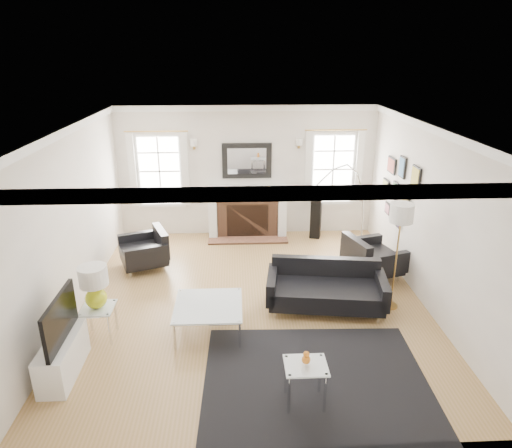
{
  "coord_description": "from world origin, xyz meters",
  "views": [
    {
      "loc": [
        -0.25,
        -6.54,
        3.84
      ],
      "look_at": [
        0.07,
        0.3,
        1.23
      ],
      "focal_mm": 32.0,
      "sensor_mm": 36.0,
      "label": 1
    }
  ],
  "objects_px": {
    "armchair_right": "(370,259)",
    "fireplace": "(247,213)",
    "coffee_table": "(208,307)",
    "armchair_left": "(146,251)",
    "sofa": "(326,288)",
    "arc_floor_lamp": "(339,213)",
    "gourd_lamp": "(94,284)"
  },
  "relations": [
    {
      "from": "armchair_right",
      "to": "gourd_lamp",
      "type": "xyz_separation_m",
      "value": [
        -4.34,
        -1.68,
        0.5
      ]
    },
    {
      "from": "sofa",
      "to": "arc_floor_lamp",
      "type": "bearing_deg",
      "value": 71.53
    },
    {
      "from": "sofa",
      "to": "arc_floor_lamp",
      "type": "relative_size",
      "value": 0.94
    },
    {
      "from": "gourd_lamp",
      "to": "arc_floor_lamp",
      "type": "height_order",
      "value": "arc_floor_lamp"
    },
    {
      "from": "armchair_left",
      "to": "arc_floor_lamp",
      "type": "distance_m",
      "value": 3.63
    },
    {
      "from": "sofa",
      "to": "gourd_lamp",
      "type": "xyz_separation_m",
      "value": [
        -3.35,
        -0.69,
        0.53
      ]
    },
    {
      "from": "coffee_table",
      "to": "gourd_lamp",
      "type": "distance_m",
      "value": 1.6
    },
    {
      "from": "fireplace",
      "to": "sofa",
      "type": "distance_m",
      "value": 3.26
    },
    {
      "from": "armchair_left",
      "to": "coffee_table",
      "type": "distance_m",
      "value": 2.5
    },
    {
      "from": "fireplace",
      "to": "arc_floor_lamp",
      "type": "distance_m",
      "value": 2.39
    },
    {
      "from": "armchair_left",
      "to": "gourd_lamp",
      "type": "xyz_separation_m",
      "value": [
        -0.26,
        -2.26,
        0.52
      ]
    },
    {
      "from": "gourd_lamp",
      "to": "armchair_right",
      "type": "bearing_deg",
      "value": 21.2
    },
    {
      "from": "sofa",
      "to": "gourd_lamp",
      "type": "height_order",
      "value": "gourd_lamp"
    },
    {
      "from": "armchair_left",
      "to": "sofa",
      "type": "bearing_deg",
      "value": -27.03
    },
    {
      "from": "sofa",
      "to": "armchair_left",
      "type": "relative_size",
      "value": 1.73
    },
    {
      "from": "arc_floor_lamp",
      "to": "armchair_left",
      "type": "bearing_deg",
      "value": 176.42
    },
    {
      "from": "fireplace",
      "to": "armchair_right",
      "type": "bearing_deg",
      "value": -43.68
    },
    {
      "from": "arc_floor_lamp",
      "to": "gourd_lamp",
      "type": "bearing_deg",
      "value": -151.79
    },
    {
      "from": "armchair_right",
      "to": "coffee_table",
      "type": "height_order",
      "value": "armchair_right"
    },
    {
      "from": "armchair_right",
      "to": "fireplace",
      "type": "bearing_deg",
      "value": 136.32
    },
    {
      "from": "sofa",
      "to": "fireplace",
      "type": "bearing_deg",
      "value": 110.7
    },
    {
      "from": "fireplace",
      "to": "coffee_table",
      "type": "xyz_separation_m",
      "value": [
        -0.67,
        -3.62,
        -0.15
      ]
    },
    {
      "from": "armchair_right",
      "to": "coffee_table",
      "type": "xyz_separation_m",
      "value": [
        -2.81,
        -1.58,
        0.04
      ]
    },
    {
      "from": "sofa",
      "to": "arc_floor_lamp",
      "type": "xyz_separation_m",
      "value": [
        0.45,
        1.35,
        0.79
      ]
    },
    {
      "from": "fireplace",
      "to": "arc_floor_lamp",
      "type": "bearing_deg",
      "value": -46.51
    },
    {
      "from": "armchair_left",
      "to": "coffee_table",
      "type": "relative_size",
      "value": 1.16
    },
    {
      "from": "armchair_left",
      "to": "gourd_lamp",
      "type": "bearing_deg",
      "value": -96.63
    },
    {
      "from": "armchair_left",
      "to": "armchair_right",
      "type": "xyz_separation_m",
      "value": [
        4.08,
        -0.58,
        0.02
      ]
    },
    {
      "from": "gourd_lamp",
      "to": "coffee_table",
      "type": "bearing_deg",
      "value": 3.89
    },
    {
      "from": "armchair_left",
      "to": "arc_floor_lamp",
      "type": "relative_size",
      "value": 0.54
    },
    {
      "from": "armchair_right",
      "to": "arc_floor_lamp",
      "type": "distance_m",
      "value": 0.99
    },
    {
      "from": "armchair_left",
      "to": "armchair_right",
      "type": "height_order",
      "value": "armchair_right"
    }
  ]
}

